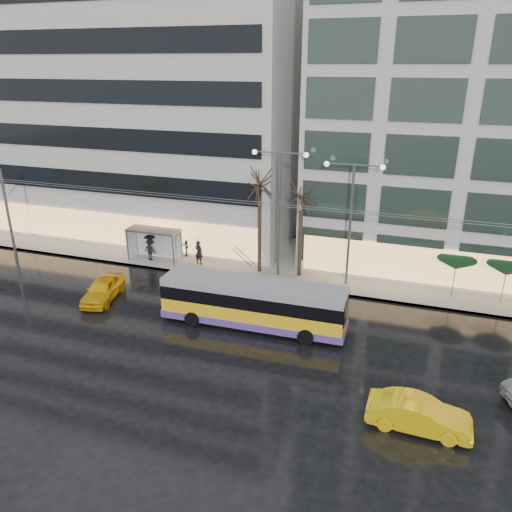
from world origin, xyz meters
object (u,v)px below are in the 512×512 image
at_px(street_lamp_near, 279,197).
at_px(taxi_a, 103,289).
at_px(trolleybus, 253,305).
at_px(bus_shelter, 151,237).

height_order(street_lamp_near, taxi_a, street_lamp_near).
height_order(trolleybus, taxi_a, trolleybus).
bearing_deg(bus_shelter, taxi_a, -86.17).
height_order(trolleybus, bus_shelter, trolleybus).
bearing_deg(taxi_a, trolleybus, -12.80).
xyz_separation_m(trolleybus, street_lamp_near, (-0.67, 7.54, 4.61)).
bearing_deg(trolleybus, taxi_a, 179.20).
bearing_deg(trolleybus, street_lamp_near, 95.06).
distance_m(trolleybus, bus_shelter, 13.33).
bearing_deg(bus_shelter, street_lamp_near, 0.63).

